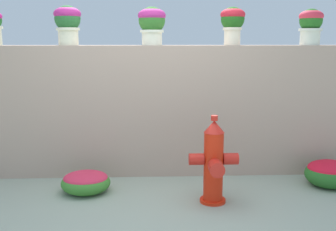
{
  "coord_description": "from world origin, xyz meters",
  "views": [
    {
      "loc": [
        -0.0,
        -3.55,
        1.63
      ],
      "look_at": [
        0.18,
        1.09,
        0.76
      ],
      "focal_mm": 43.33,
      "sensor_mm": 36.0,
      "label": 1
    }
  ],
  "objects_px": {
    "potted_plant_3": "(152,22)",
    "flower_bush_right": "(86,181)",
    "potted_plant_2": "(68,21)",
    "potted_plant_4": "(233,21)",
    "fire_hydrant": "(214,163)",
    "flower_bush_left": "(331,172)",
    "potted_plant_5": "(311,24)"
  },
  "relations": [
    {
      "from": "potted_plant_2",
      "to": "fire_hydrant",
      "type": "height_order",
      "value": "potted_plant_2"
    },
    {
      "from": "potted_plant_2",
      "to": "potted_plant_4",
      "type": "height_order",
      "value": "potted_plant_2"
    },
    {
      "from": "potted_plant_2",
      "to": "potted_plant_5",
      "type": "height_order",
      "value": "potted_plant_2"
    },
    {
      "from": "potted_plant_3",
      "to": "flower_bush_right",
      "type": "relative_size",
      "value": 0.84
    },
    {
      "from": "potted_plant_2",
      "to": "potted_plant_3",
      "type": "xyz_separation_m",
      "value": [
        0.97,
        0.05,
        -0.01
      ]
    },
    {
      "from": "potted_plant_3",
      "to": "potted_plant_5",
      "type": "xyz_separation_m",
      "value": [
        1.87,
        -0.07,
        -0.02
      ]
    },
    {
      "from": "fire_hydrant",
      "to": "flower_bush_right",
      "type": "distance_m",
      "value": 1.4
    },
    {
      "from": "potted_plant_5",
      "to": "fire_hydrant",
      "type": "bearing_deg",
      "value": -143.22
    },
    {
      "from": "potted_plant_5",
      "to": "flower_bush_right",
      "type": "relative_size",
      "value": 0.8
    },
    {
      "from": "flower_bush_left",
      "to": "potted_plant_5",
      "type": "bearing_deg",
      "value": 103.15
    },
    {
      "from": "potted_plant_5",
      "to": "flower_bush_left",
      "type": "distance_m",
      "value": 1.74
    },
    {
      "from": "flower_bush_left",
      "to": "flower_bush_right",
      "type": "bearing_deg",
      "value": -178.11
    },
    {
      "from": "potted_plant_2",
      "to": "fire_hydrant",
      "type": "distance_m",
      "value": 2.33
    },
    {
      "from": "fire_hydrant",
      "to": "flower_bush_right",
      "type": "xyz_separation_m",
      "value": [
        -1.33,
        0.32,
        -0.29
      ]
    },
    {
      "from": "potted_plant_4",
      "to": "potted_plant_5",
      "type": "height_order",
      "value": "potted_plant_4"
    },
    {
      "from": "potted_plant_4",
      "to": "potted_plant_5",
      "type": "xyz_separation_m",
      "value": [
        0.92,
        -0.04,
        -0.03
      ]
    },
    {
      "from": "fire_hydrant",
      "to": "flower_bush_right",
      "type": "height_order",
      "value": "fire_hydrant"
    },
    {
      "from": "potted_plant_3",
      "to": "flower_bush_left",
      "type": "xyz_separation_m",
      "value": [
        1.99,
        -0.6,
        -1.67
      ]
    },
    {
      "from": "fire_hydrant",
      "to": "potted_plant_5",
      "type": "bearing_deg",
      "value": 36.78
    },
    {
      "from": "potted_plant_3",
      "to": "potted_plant_4",
      "type": "relative_size",
      "value": 1.0
    },
    {
      "from": "potted_plant_3",
      "to": "potted_plant_4",
      "type": "bearing_deg",
      "value": -1.47
    },
    {
      "from": "potted_plant_4",
      "to": "potted_plant_2",
      "type": "bearing_deg",
      "value": -179.2
    },
    {
      "from": "potted_plant_3",
      "to": "potted_plant_5",
      "type": "distance_m",
      "value": 1.87
    },
    {
      "from": "flower_bush_left",
      "to": "flower_bush_right",
      "type": "relative_size",
      "value": 1.07
    },
    {
      "from": "potted_plant_2",
      "to": "flower_bush_right",
      "type": "bearing_deg",
      "value": -69.16
    },
    {
      "from": "potted_plant_4",
      "to": "fire_hydrant",
      "type": "height_order",
      "value": "potted_plant_4"
    },
    {
      "from": "potted_plant_3",
      "to": "potted_plant_5",
      "type": "height_order",
      "value": "potted_plant_3"
    },
    {
      "from": "potted_plant_3",
      "to": "flower_bush_left",
      "type": "distance_m",
      "value": 2.67
    },
    {
      "from": "potted_plant_5",
      "to": "fire_hydrant",
      "type": "distance_m",
      "value": 2.11
    },
    {
      "from": "potted_plant_2",
      "to": "flower_bush_left",
      "type": "xyz_separation_m",
      "value": [
        2.96,
        -0.55,
        -1.68
      ]
    },
    {
      "from": "potted_plant_2",
      "to": "potted_plant_3",
      "type": "relative_size",
      "value": 1.02
    },
    {
      "from": "fire_hydrant",
      "to": "flower_bush_left",
      "type": "distance_m",
      "value": 1.47
    }
  ]
}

